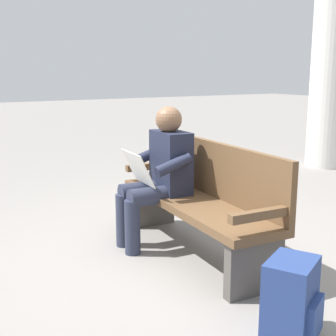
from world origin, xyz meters
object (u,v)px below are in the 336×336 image
object	(u,v)px
person_seated	(159,173)
support_pillar	(331,55)
backpack	(291,301)
bench_near	(202,198)

from	to	relation	value
person_seated	support_pillar	world-z (taller)	support_pillar
backpack	person_seated	bearing A→B (deg)	-3.85
bench_near	backpack	bearing A→B (deg)	170.66
bench_near	person_seated	distance (m)	0.43
bench_near	support_pillar	distance (m)	4.31
person_seated	support_pillar	size ratio (longest dim) A/B	0.35
bench_near	backpack	size ratio (longest dim) A/B	3.94
person_seated	bench_near	bearing A→B (deg)	-143.54
backpack	support_pillar	size ratio (longest dim) A/B	0.14
person_seated	backpack	bearing A→B (deg)	-179.45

